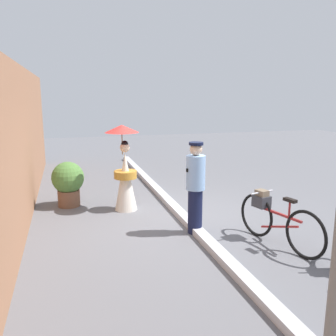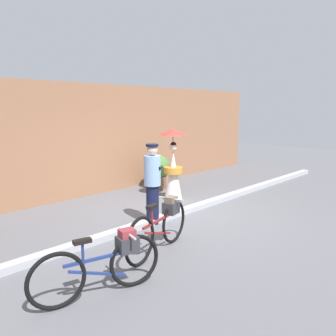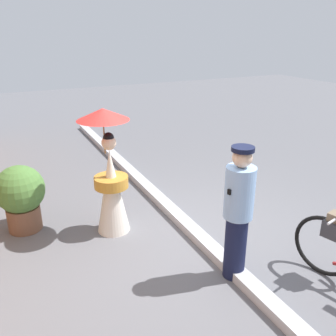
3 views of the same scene
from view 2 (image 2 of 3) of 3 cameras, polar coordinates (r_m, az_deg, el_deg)
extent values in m
plane|color=slate|center=(7.70, 1.80, -7.89)|extent=(30.00, 30.00, 0.00)
cube|color=#9E6B4C|center=(9.75, -12.01, 4.74)|extent=(14.00, 0.40, 3.02)
cube|color=#B2B2B7|center=(7.68, 1.81, -7.46)|extent=(14.00, 0.20, 0.12)
torus|color=black|center=(6.11, 0.99, -8.93)|extent=(0.76, 0.23, 0.77)
torus|color=black|center=(5.27, -4.70, -12.13)|extent=(0.76, 0.23, 0.77)
cube|color=maroon|center=(5.62, -1.64, -8.78)|extent=(0.87, 0.25, 0.04)
cube|color=maroon|center=(5.70, -1.63, -10.83)|extent=(0.76, 0.22, 0.28)
cylinder|color=maroon|center=(5.43, -2.70, -8.08)|extent=(0.03, 0.03, 0.32)
cube|color=black|center=(5.38, -2.72, -6.45)|extent=(0.24, 0.14, 0.05)
cylinder|color=silver|center=(5.89, 0.50, -5.16)|extent=(0.15, 0.47, 0.03)
cube|color=#333338|center=(5.94, 0.50, -6.66)|extent=(0.31, 0.28, 0.20)
cube|color=#72604C|center=(5.90, 0.50, -5.45)|extent=(0.23, 0.20, 0.14)
torus|color=black|center=(4.72, -5.60, -15.16)|extent=(0.71, 0.23, 0.72)
torus|color=black|center=(4.42, -18.14, -17.53)|extent=(0.71, 0.23, 0.72)
cube|color=navy|center=(4.48, -11.70, -14.61)|extent=(0.84, 0.24, 0.04)
cube|color=navy|center=(4.56, -11.60, -16.89)|extent=(0.73, 0.21, 0.27)
cylinder|color=navy|center=(4.38, -14.07, -13.63)|extent=(0.03, 0.03, 0.30)
cube|color=black|center=(4.32, -14.16, -11.81)|extent=(0.24, 0.14, 0.05)
cylinder|color=silver|center=(4.53, -6.87, -10.77)|extent=(0.14, 0.47, 0.03)
cube|color=#333338|center=(4.58, -6.83, -12.52)|extent=(0.31, 0.28, 0.20)
cube|color=maroon|center=(4.53, -6.87, -11.00)|extent=(0.23, 0.20, 0.14)
cylinder|color=#141938|center=(7.06, -2.60, -6.12)|extent=(0.26, 0.26, 0.81)
cylinder|color=#8CB2E0|center=(6.90, -2.64, -0.42)|extent=(0.34, 0.34, 0.61)
sphere|color=#D8B293|center=(6.83, -2.67, 3.01)|extent=(0.22, 0.22, 0.22)
cylinder|color=black|center=(6.82, -2.68, 3.84)|extent=(0.25, 0.25, 0.05)
cube|color=black|center=(6.89, -2.65, 0.08)|extent=(0.13, 0.38, 0.06)
cone|color=silver|center=(8.83, 0.89, -1.31)|extent=(0.48, 0.48, 1.27)
cylinder|color=#C1842D|center=(8.80, 0.89, -0.34)|extent=(0.49, 0.49, 0.16)
sphere|color=beige|center=(8.72, 0.90, 3.43)|extent=(0.20, 0.20, 0.20)
sphere|color=black|center=(8.71, 0.90, 3.90)|extent=(0.15, 0.15, 0.15)
cylinder|color=olive|center=(8.77, 0.83, 4.27)|extent=(0.02, 0.02, 0.55)
cone|color=red|center=(8.74, 0.84, 6.06)|extent=(0.72, 0.72, 0.16)
cylinder|color=brown|center=(10.17, -1.67, -2.39)|extent=(0.49, 0.49, 0.37)
sphere|color=#4C7A38|center=(10.08, -1.69, 0.22)|extent=(0.71, 0.71, 0.71)
sphere|color=#4C7A38|center=(10.15, -0.55, -0.23)|extent=(0.39, 0.39, 0.39)
camera|label=1|loc=(7.19, -55.95, 6.52)|focal=38.55mm
camera|label=3|loc=(7.47, -33.35, 11.97)|focal=38.40mm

